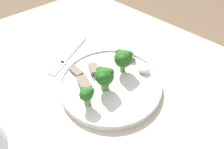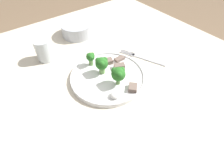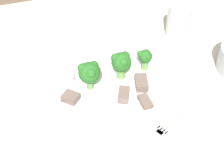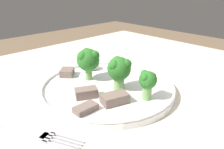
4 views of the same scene
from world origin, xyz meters
name	(u,v)px [view 2 (image 2 of 4)]	position (x,y,z in m)	size (l,w,h in m)	color
ground_plane	(108,139)	(0.00, 0.00, 0.00)	(8.00, 8.00, 0.00)	#7F664C
table	(106,77)	(0.00, 0.00, 0.65)	(1.11, 1.02, 0.75)	beige
dinner_plate	(107,76)	(-0.06, -0.09, 0.76)	(0.28, 0.28, 0.02)	white
fork	(142,58)	(0.14, -0.09, 0.75)	(0.10, 0.20, 0.00)	#B2B2B7
cream_bowl	(77,30)	(0.01, 0.26, 0.78)	(0.15, 0.15, 0.06)	#B7BCC6
drinking_glass	(44,51)	(-0.20, 0.16, 0.79)	(0.07, 0.07, 0.09)	silver
broccoli_floret_near_rim_left	(118,74)	(-0.05, -0.15, 0.81)	(0.05, 0.05, 0.07)	#709E56
broccoli_floret_center_left	(102,64)	(-0.06, -0.07, 0.80)	(0.05, 0.05, 0.07)	#709E56
broccoli_floret_back_left	(91,58)	(-0.07, 0.00, 0.80)	(0.03, 0.03, 0.06)	#709E56
meat_slice_front_slice	(106,62)	(-0.02, -0.03, 0.77)	(0.06, 0.04, 0.02)	#756056
meat_slice_middle_slice	(119,59)	(0.04, -0.05, 0.77)	(0.04, 0.02, 0.01)	#756056
meat_slice_rear_slice	(119,66)	(0.01, -0.09, 0.77)	(0.05, 0.04, 0.02)	#756056
meat_slice_edge_slice	(133,88)	(-0.03, -0.20, 0.77)	(0.05, 0.05, 0.02)	#756056
sauce_dollop	(115,95)	(-0.10, -0.19, 0.77)	(0.04, 0.03, 0.02)	white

